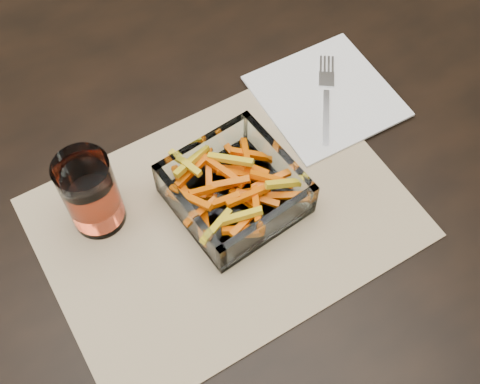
# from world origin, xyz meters

# --- Properties ---
(dining_table) EXTENTS (1.60, 0.90, 0.75)m
(dining_table) POSITION_xyz_m (0.00, 0.00, 0.66)
(dining_table) COLOR black
(dining_table) RESTS_ON ground
(placemat) EXTENTS (0.46, 0.34, 0.00)m
(placemat) POSITION_xyz_m (-0.08, -0.11, 0.75)
(placemat) COLOR tan
(placemat) RESTS_ON dining_table
(glass_bowl) EXTENTS (0.16, 0.16, 0.06)m
(glass_bowl) POSITION_xyz_m (-0.05, -0.09, 0.78)
(glass_bowl) COLOR white
(glass_bowl) RESTS_ON placemat
(tumbler) EXTENTS (0.07, 0.07, 0.12)m
(tumbler) POSITION_xyz_m (-0.21, -0.03, 0.81)
(tumbler) COLOR white
(tumbler) RESTS_ON placemat
(napkin) EXTENTS (0.18, 0.18, 0.00)m
(napkin) POSITION_xyz_m (0.15, -0.01, 0.76)
(napkin) COLOR white
(napkin) RESTS_ON placemat
(fork) EXTENTS (0.10, 0.14, 0.00)m
(fork) POSITION_xyz_m (0.15, -0.01, 0.76)
(fork) COLOR silver
(fork) RESTS_ON napkin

